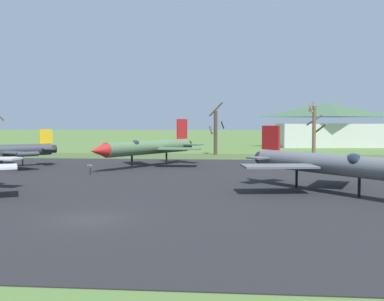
{
  "coord_description": "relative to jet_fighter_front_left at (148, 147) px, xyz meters",
  "views": [
    {
      "loc": [
        8.01,
        -24.84,
        5.51
      ],
      "look_at": [
        4.21,
        18.14,
        2.84
      ],
      "focal_mm": 42.64,
      "sensor_mm": 36.0,
      "label": 1
    }
  ],
  "objects": [
    {
      "name": "info_placard_front_left",
      "position": [
        -4.48,
        -8.92,
        -1.8
      ],
      "size": [
        0.59,
        0.36,
        1.08
      ],
      "color": "black",
      "rests_on": "ground"
    },
    {
      "name": "bare_tree_right_of_center",
      "position": [
        24.55,
        26.05,
        2.21
      ],
      "size": [
        3.26,
        2.96,
        9.2
      ],
      "color": "brown",
      "rests_on": "ground"
    },
    {
      "name": "jet_fighter_front_left",
      "position": [
        0.0,
        0.0,
        0.0
      ],
      "size": [
        11.92,
        16.56,
        5.95
      ],
      "color": "#4C6B47",
      "rests_on": "ground"
    },
    {
      "name": "asphalt_apron",
      "position": [
        2.26,
        -14.52,
        -2.46
      ],
      "size": [
        103.98,
        52.33,
        0.05
      ],
      "primitive_type": "cube",
      "color": "black",
      "rests_on": "ground"
    },
    {
      "name": "grass_verge_strip",
      "position": [
        2.26,
        17.65,
        -2.45
      ],
      "size": [
        163.98,
        12.0,
        0.06
      ],
      "primitive_type": "cube",
      "color": "#3F552A",
      "rests_on": "ground"
    },
    {
      "name": "jet_fighter_front_right",
      "position": [
        17.74,
        -19.22,
        -0.16
      ],
      "size": [
        12.8,
        14.16,
        5.22
      ],
      "color": "#565B60",
      "rests_on": "ground"
    },
    {
      "name": "ground_plane",
      "position": [
        2.26,
        -30.22,
        -2.48
      ],
      "size": [
        600.0,
        600.0,
        0.0
      ],
      "primitive_type": "plane",
      "color": "#4C6B33"
    },
    {
      "name": "visitor_building",
      "position": [
        31.82,
        49.78,
        2.33
      ],
      "size": [
        24.13,
        13.03,
        9.77
      ],
      "color": "beige",
      "rests_on": "ground"
    },
    {
      "name": "bare_tree_center",
      "position": [
        7.47,
        21.91,
        1.63
      ],
      "size": [
        2.71,
        2.69,
        9.0
      ],
      "color": "#42382D",
      "rests_on": "ground"
    }
  ]
}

